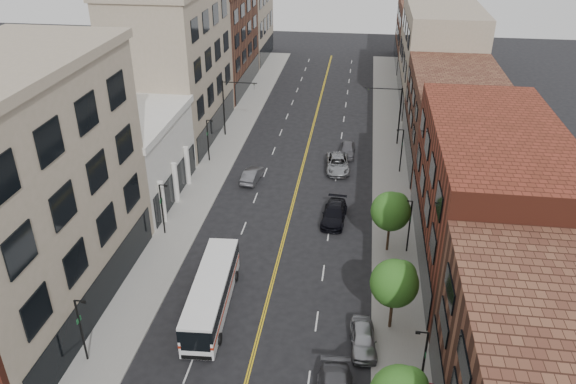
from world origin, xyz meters
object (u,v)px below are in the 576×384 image
at_px(car_parked_far, 363,339).
at_px(car_lane_c, 347,149).
at_px(city_bus, 212,292).
at_px(car_lane_a, 334,214).
at_px(car_lane_b, 338,164).
at_px(car_lane_behind, 252,175).

distance_m(car_parked_far, car_lane_c, 32.21).
bearing_deg(car_parked_far, city_bus, 162.49).
distance_m(car_lane_a, car_lane_b, 11.24).
bearing_deg(car_parked_far, car_lane_a, 95.12).
distance_m(car_parked_far, car_lane_b, 28.13).
relative_size(car_parked_far, car_lane_c, 0.98).
height_order(car_parked_far, car_lane_b, car_lane_b).
height_order(car_lane_behind, car_lane_c, car_lane_c).
relative_size(car_lane_behind, car_lane_c, 0.98).
bearing_deg(car_lane_b, city_bus, -112.43).
relative_size(city_bus, car_lane_behind, 2.57).
distance_m(city_bus, car_lane_behind, 21.52).
height_order(city_bus, car_lane_b, city_bus).
relative_size(car_lane_behind, car_lane_b, 0.77).
xyz_separation_m(car_parked_far, car_lane_c, (-2.45, 32.12, 0.02)).
bearing_deg(car_lane_behind, car_lane_a, 148.26).
xyz_separation_m(car_lane_behind, car_lane_b, (9.09, 3.99, 0.07)).
relative_size(city_bus, car_lane_a, 2.09).
distance_m(car_lane_behind, car_lane_b, 9.92).
relative_size(city_bus, car_parked_far, 2.57).
distance_m(car_lane_a, car_lane_c, 15.44).
height_order(car_lane_behind, car_lane_a, car_lane_a).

